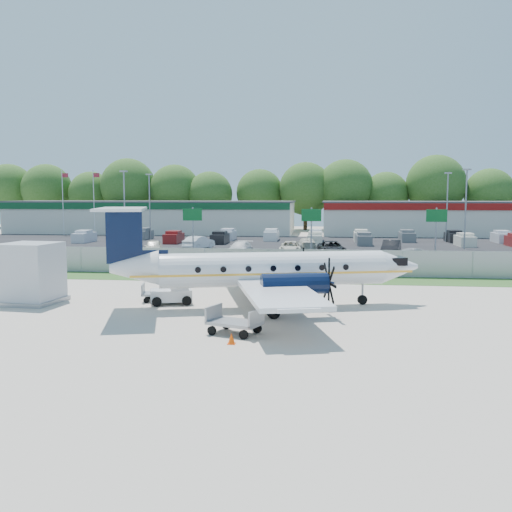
# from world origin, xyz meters

# --- Properties ---
(ground) EXTENTS (170.00, 170.00, 0.00)m
(ground) POSITION_xyz_m (0.00, 0.00, 0.00)
(ground) COLOR #C1B4A3
(ground) RESTS_ON ground
(grass_verge) EXTENTS (170.00, 4.00, 0.02)m
(grass_verge) POSITION_xyz_m (0.00, 12.00, 0.01)
(grass_verge) COLOR #2D561E
(grass_verge) RESTS_ON ground
(access_road) EXTENTS (170.00, 8.00, 0.02)m
(access_road) POSITION_xyz_m (0.00, 19.00, 0.01)
(access_road) COLOR black
(access_road) RESTS_ON ground
(parking_lot) EXTENTS (170.00, 32.00, 0.02)m
(parking_lot) POSITION_xyz_m (0.00, 40.00, 0.01)
(parking_lot) COLOR black
(parking_lot) RESTS_ON ground
(perimeter_fence) EXTENTS (120.00, 0.06, 1.99)m
(perimeter_fence) POSITION_xyz_m (0.00, 14.00, 1.00)
(perimeter_fence) COLOR gray
(perimeter_fence) RESTS_ON ground
(building_west) EXTENTS (46.40, 12.40, 5.24)m
(building_west) POSITION_xyz_m (-24.00, 61.98, 2.63)
(building_west) COLOR silver
(building_west) RESTS_ON ground
(building_east) EXTENTS (44.40, 12.40, 5.24)m
(building_east) POSITION_xyz_m (26.00, 61.98, 2.63)
(building_east) COLOR silver
(building_east) RESTS_ON ground
(sign_left) EXTENTS (1.80, 0.26, 5.00)m
(sign_left) POSITION_xyz_m (-8.00, 22.91, 3.61)
(sign_left) COLOR gray
(sign_left) RESTS_ON ground
(sign_mid) EXTENTS (1.80, 0.26, 5.00)m
(sign_mid) POSITION_xyz_m (3.00, 22.91, 3.61)
(sign_mid) COLOR gray
(sign_mid) RESTS_ON ground
(sign_right) EXTENTS (1.80, 0.26, 5.00)m
(sign_right) POSITION_xyz_m (14.00, 22.91, 3.61)
(sign_right) COLOR gray
(sign_right) RESTS_ON ground
(flagpole_west) EXTENTS (1.06, 0.12, 10.00)m
(flagpole_west) POSITION_xyz_m (-35.92, 55.00, 5.64)
(flagpole_west) COLOR silver
(flagpole_west) RESTS_ON ground
(flagpole_east) EXTENTS (1.06, 0.12, 10.00)m
(flagpole_east) POSITION_xyz_m (-30.92, 55.00, 5.64)
(flagpole_east) COLOR silver
(flagpole_east) RESTS_ON ground
(light_pole_nw) EXTENTS (0.90, 0.35, 9.09)m
(light_pole_nw) POSITION_xyz_m (-20.00, 38.00, 5.23)
(light_pole_nw) COLOR gray
(light_pole_nw) RESTS_ON ground
(light_pole_ne) EXTENTS (0.90, 0.35, 9.09)m
(light_pole_ne) POSITION_xyz_m (20.00, 38.00, 5.23)
(light_pole_ne) COLOR gray
(light_pole_ne) RESTS_ON ground
(light_pole_sw) EXTENTS (0.90, 0.35, 9.09)m
(light_pole_sw) POSITION_xyz_m (-20.00, 48.00, 5.23)
(light_pole_sw) COLOR gray
(light_pole_sw) RESTS_ON ground
(light_pole_se) EXTENTS (0.90, 0.35, 9.09)m
(light_pole_se) POSITION_xyz_m (20.00, 48.00, 5.23)
(light_pole_se) COLOR gray
(light_pole_se) RESTS_ON ground
(tree_line) EXTENTS (112.00, 6.00, 14.00)m
(tree_line) POSITION_xyz_m (0.00, 74.00, 0.00)
(tree_line) COLOR #2B5318
(tree_line) RESTS_ON ground
(aircraft) EXTENTS (17.72, 17.32, 5.41)m
(aircraft) POSITION_xyz_m (1.11, 1.32, 2.09)
(aircraft) COLOR silver
(aircraft) RESTS_ON ground
(pushback_tug) EXTENTS (2.58, 2.22, 1.22)m
(pushback_tug) POSITION_xyz_m (-4.17, 1.72, 0.58)
(pushback_tug) COLOR silver
(pushback_tug) RESTS_ON ground
(baggage_cart_near) EXTENTS (2.13, 1.52, 1.02)m
(baggage_cart_near) POSITION_xyz_m (-5.14, 2.36, 0.48)
(baggage_cart_near) COLOR gray
(baggage_cart_near) RESTS_ON ground
(baggage_cart_far) EXTENTS (2.59, 2.07, 1.18)m
(baggage_cart_far) POSITION_xyz_m (0.38, -4.87, 0.55)
(baggage_cart_far) COLOR gray
(baggage_cart_far) RESTS_ON ground
(service_container) EXTENTS (3.34, 3.34, 3.40)m
(service_container) POSITION_xyz_m (-12.19, 1.05, 1.58)
(service_container) COLOR silver
(service_container) RESTS_ON ground
(cone_port_wing) EXTENTS (0.33, 0.33, 0.46)m
(cone_port_wing) POSITION_xyz_m (0.51, -6.52, 0.22)
(cone_port_wing) COLOR #FF4D08
(cone_port_wing) RESTS_ON ground
(cone_starboard_wing) EXTENTS (0.39, 0.39, 0.56)m
(cone_starboard_wing) POSITION_xyz_m (0.65, 13.06, 0.26)
(cone_starboard_wing) COLOR #FF4D08
(cone_starboard_wing) RESTS_ON ground
(road_car_west) EXTENTS (4.58, 2.19, 1.45)m
(road_car_west) POSITION_xyz_m (-13.31, 18.24, 0.00)
(road_car_west) COLOR #595B5E
(road_car_west) RESTS_ON ground
(road_car_mid) EXTENTS (4.72, 1.69, 1.55)m
(road_car_mid) POSITION_xyz_m (11.34, 20.64, 0.00)
(road_car_mid) COLOR #595B5E
(road_car_mid) RESTS_ON ground
(parked_car_a) EXTENTS (2.69, 4.62, 1.48)m
(parked_car_a) POSITION_xyz_m (-13.48, 28.30, 0.00)
(parked_car_a) COLOR beige
(parked_car_a) RESTS_ON ground
(parked_car_b) EXTENTS (2.44, 4.86, 1.36)m
(parked_car_b) POSITION_xyz_m (-4.42, 28.75, 0.00)
(parked_car_b) COLOR silver
(parked_car_b) RESTS_ON ground
(parked_car_c) EXTENTS (2.32, 4.90, 1.35)m
(parked_car_c) POSITION_xyz_m (0.72, 29.80, 0.00)
(parked_car_c) COLOR beige
(parked_car_c) RESTS_ON ground
(parked_car_d) EXTENTS (3.08, 5.56, 1.47)m
(parked_car_d) POSITION_xyz_m (4.93, 28.99, 0.00)
(parked_car_d) COLOR black
(parked_car_d) RESTS_ON ground
(parked_car_e) EXTENTS (2.57, 5.02, 1.58)m
(parked_car_e) POSITION_xyz_m (10.92, 29.65, 0.00)
(parked_car_e) COLOR black
(parked_car_e) RESTS_ON ground
(parked_car_f) EXTENTS (3.01, 4.89, 1.52)m
(parked_car_f) POSITION_xyz_m (-9.96, 34.13, 0.00)
(parked_car_f) COLOR silver
(parked_car_f) RESTS_ON ground
(parked_car_g) EXTENTS (2.69, 4.86, 1.33)m
(parked_car_g) POSITION_xyz_m (2.17, 35.15, 0.00)
(parked_car_g) COLOR beige
(parked_car_g) RESTS_ON ground
(far_parking_rows) EXTENTS (56.00, 10.00, 1.60)m
(far_parking_rows) POSITION_xyz_m (0.00, 45.00, 0.00)
(far_parking_rows) COLOR gray
(far_parking_rows) RESTS_ON ground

